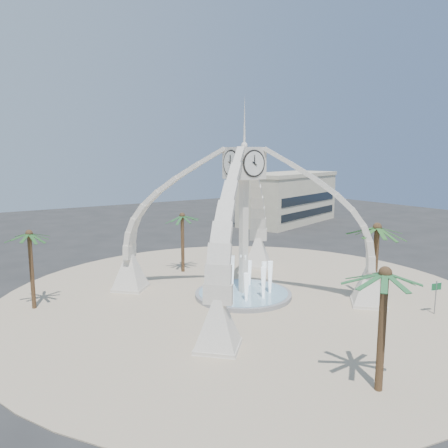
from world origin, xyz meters
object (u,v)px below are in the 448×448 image
palm_east (377,228)px  palm_north (182,216)px  street_sign (436,291)px  clock_tower (244,220)px  palm_west (29,235)px  palm_south (385,275)px  fountain (243,294)px

palm_east → palm_north: size_ratio=1.08×
street_sign → clock_tower: bearing=145.8°
palm_east → street_sign: size_ratio=2.71×
palm_east → palm_west: size_ratio=1.07×
palm_east → palm_north: palm_east is taller
palm_east → palm_west: bearing=149.2°
palm_east → palm_south: size_ratio=1.01×
palm_south → street_sign: palm_south is taller
palm_north → palm_east: bearing=-63.7°
fountain → palm_south: bearing=-100.7°
palm_north → clock_tower: bearing=-87.2°
palm_north → street_sign: palm_north is taller
fountain → palm_north: palm_north is taller
palm_north → street_sign: (9.87, -20.79, -3.82)m
palm_west → street_sign: bearing=-36.0°
clock_tower → fountain: size_ratio=2.24×
palm_east → palm_south: (-10.68, -8.57, -0.05)m
palm_east → clock_tower: bearing=138.0°
palm_east → palm_west: 26.55m
palm_south → fountain: bearing=79.3°
clock_tower → street_sign: bearing=-49.8°
palm_east → palm_south: palm_east is taller
clock_tower → palm_east: bearing=-42.0°
fountain → street_sign: fountain is taller
palm_south → street_sign: bearing=19.7°
fountain → street_sign: size_ratio=3.11×
palm_north → fountain: bearing=-87.2°
clock_tower → palm_west: clock_tower is taller
clock_tower → palm_east: (7.74, -6.98, -0.42)m
palm_north → street_sign: 23.33m
fountain → palm_west: (-15.05, 6.63, 5.51)m
fountain → palm_south: (-2.94, -15.55, 5.73)m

